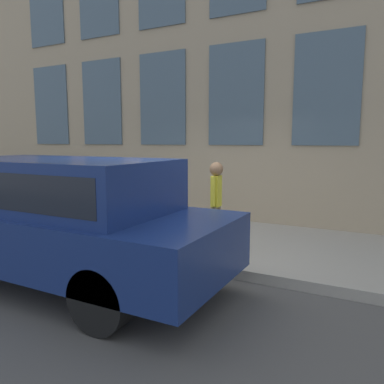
# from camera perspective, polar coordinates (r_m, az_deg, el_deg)

# --- Properties ---
(ground_plane) EXTENTS (80.00, 80.00, 0.00)m
(ground_plane) POSITION_cam_1_polar(r_m,az_deg,el_deg) (5.90, -4.71, -11.20)
(ground_plane) COLOR #514F4C
(sidewalk) EXTENTS (3.07, 60.00, 0.15)m
(sidewalk) POSITION_cam_1_polar(r_m,az_deg,el_deg) (7.16, 1.92, -7.11)
(sidewalk) COLOR #A8A093
(sidewalk) RESTS_ON ground_plane
(fire_hydrant) EXTENTS (0.32, 0.44, 0.73)m
(fire_hydrant) POSITION_cam_1_polar(r_m,az_deg,el_deg) (6.44, -3.59, -4.75)
(fire_hydrant) COLOR gold
(fire_hydrant) RESTS_ON sidewalk
(person) EXTENTS (0.34, 0.23, 1.42)m
(person) POSITION_cam_1_polar(r_m,az_deg,el_deg) (6.23, 3.70, -0.64)
(person) COLOR #726651
(person) RESTS_ON sidewalk
(parked_truck_navy_near) EXTENTS (1.85, 5.07, 1.68)m
(parked_truck_navy_near) POSITION_cam_1_polar(r_m,az_deg,el_deg) (5.40, -20.51, -2.85)
(parked_truck_navy_near) COLOR black
(parked_truck_navy_near) RESTS_ON ground_plane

